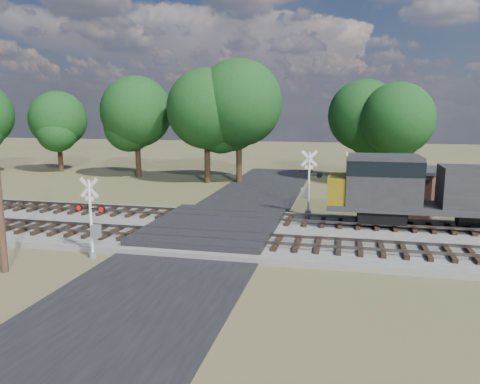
# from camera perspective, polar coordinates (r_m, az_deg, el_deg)

# --- Properties ---
(ground) EXTENTS (160.00, 160.00, 0.00)m
(ground) POSITION_cam_1_polar(r_m,az_deg,el_deg) (26.31, -3.48, -5.25)
(ground) COLOR #4C532C
(ground) RESTS_ON ground
(ballast_bed) EXTENTS (140.00, 10.00, 0.30)m
(ballast_bed) POSITION_cam_1_polar(r_m,az_deg,el_deg) (25.93, 18.70, -5.66)
(ballast_bed) COLOR gray
(ballast_bed) RESTS_ON ground
(road) EXTENTS (7.00, 60.00, 0.08)m
(road) POSITION_cam_1_polar(r_m,az_deg,el_deg) (26.30, -3.48, -5.17)
(road) COLOR black
(road) RESTS_ON ground
(crossing_panel) EXTENTS (7.00, 9.00, 0.62)m
(crossing_panel) POSITION_cam_1_polar(r_m,az_deg,el_deg) (26.70, -3.19, -4.33)
(crossing_panel) COLOR #262628
(crossing_panel) RESTS_ON ground
(track_near) EXTENTS (140.00, 2.60, 0.33)m
(track_near) POSITION_cam_1_polar(r_m,az_deg,el_deg) (23.63, 2.47, -5.96)
(track_near) COLOR black
(track_near) RESTS_ON ballast_bed
(track_far) EXTENTS (140.00, 2.60, 0.33)m
(track_far) POSITION_cam_1_polar(r_m,az_deg,el_deg) (28.41, 4.28, -3.26)
(track_far) COLOR black
(track_far) RESTS_ON ballast_bed
(crossing_signal_near) EXTENTS (1.55, 0.34, 3.84)m
(crossing_signal_near) POSITION_cam_1_polar(r_m,az_deg,el_deg) (22.96, -17.52, -3.84)
(crossing_signal_near) COLOR silver
(crossing_signal_near) RESTS_ON ground
(crossing_signal_far) EXTENTS (1.74, 0.44, 4.34)m
(crossing_signal_far) POSITION_cam_1_polar(r_m,az_deg,el_deg) (31.21, 8.21, 0.46)
(crossing_signal_far) COLOR silver
(crossing_signal_far) RESTS_ON ground
(equipment_shed) EXTENTS (5.78, 5.78, 3.05)m
(equipment_shed) POSITION_cam_1_polar(r_m,az_deg,el_deg) (34.14, 19.66, 0.34)
(equipment_shed) COLOR #4C2B20
(equipment_shed) RESTS_ON ground
(treeline) EXTENTS (83.90, 11.58, 11.67)m
(treeline) POSITION_cam_1_polar(r_m,az_deg,el_deg) (44.89, 10.73, 9.32)
(treeline) COLOR black
(treeline) RESTS_ON ground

